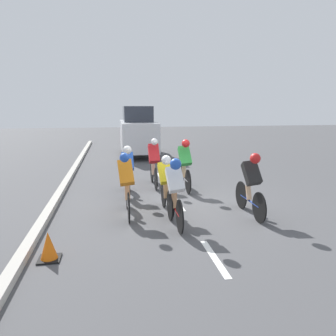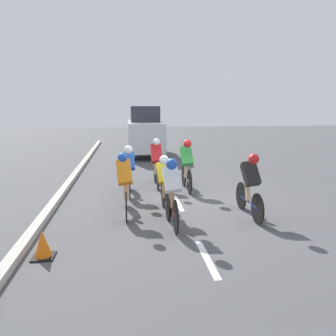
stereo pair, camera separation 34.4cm
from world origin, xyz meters
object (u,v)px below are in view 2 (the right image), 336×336
cyclist_green (187,164)px  traffic_cone (43,244)px  cyclist_white (172,190)px  cyclist_black (250,183)px  cyclist_red (156,162)px  cyclist_blue (129,169)px  cyclist_orange (125,183)px  support_car (145,131)px  cyclist_yellow (165,183)px

cyclist_green → traffic_cone: cyclist_green is taller
cyclist_white → cyclist_black: bearing=-169.3°
cyclist_black → cyclist_green: bearing=-68.3°
cyclist_black → cyclist_red: 3.65m
cyclist_black → cyclist_blue: size_ratio=1.05×
cyclist_orange → cyclist_white: cyclist_orange is taller
cyclist_red → support_car: 6.71m
cyclist_green → cyclist_orange: bearing=48.6°
cyclist_green → cyclist_blue: bearing=11.1°
cyclist_yellow → cyclist_red: (-0.04, -2.68, 0.05)m
cyclist_white → traffic_cone: size_ratio=3.41×
cyclist_black → support_car: support_car is taller
cyclist_orange → cyclist_green: (-1.81, -2.05, 0.03)m
cyclist_blue → cyclist_green: size_ratio=0.98×
cyclist_black → cyclist_white: cyclist_black is taller
support_car → cyclist_orange: bearing=84.1°
cyclist_blue → cyclist_orange: bearing=86.5°
cyclist_black → cyclist_red: bearing=-59.4°
support_car → cyclist_blue: bearing=83.6°
cyclist_green → cyclist_white: bearing=73.8°
cyclist_red → traffic_cone: 5.25m
cyclist_blue → cyclist_red: bearing=-131.7°
cyclist_black → cyclist_yellow: cyclist_black is taller
cyclist_orange → cyclist_yellow: cyclist_orange is taller
cyclist_red → traffic_cone: (2.34, 4.66, -0.57)m
cyclist_orange → cyclist_red: size_ratio=1.00×
cyclist_yellow → cyclist_red: bearing=-90.8°
cyclist_white → cyclist_orange: bearing=-39.7°
cyclist_orange → cyclist_green: bearing=-131.4°
cyclist_orange → cyclist_red: 2.84m
cyclist_orange → cyclist_yellow: (-0.92, 0.01, -0.04)m
cyclist_yellow → cyclist_blue: bearing=-64.8°
support_car → traffic_cone: support_car is taller
cyclist_black → cyclist_white: (1.84, 0.35, -0.01)m
cyclist_black → cyclist_red: (1.86, -3.14, -0.00)m
cyclist_green → cyclist_white: cyclist_green is taller
cyclist_green → cyclist_red: bearing=-36.0°
cyclist_yellow → traffic_cone: cyclist_yellow is taller
cyclist_yellow → cyclist_blue: cyclist_blue is taller
cyclist_white → support_car: bearing=-89.9°
cyclist_white → support_car: 10.20m
cyclist_white → support_car: (0.01, -10.19, 0.42)m
cyclist_blue → traffic_cone: (1.49, 3.71, -0.55)m
support_car → cyclist_white: bearing=90.1°
cyclist_red → cyclist_white: bearing=90.4°
cyclist_blue → traffic_cone: bearing=68.1°
cyclist_yellow → cyclist_white: (-0.06, 0.81, 0.04)m
cyclist_orange → cyclist_green: size_ratio=1.03×
cyclist_yellow → cyclist_green: size_ratio=0.98×
cyclist_black → cyclist_yellow: size_ratio=1.05×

